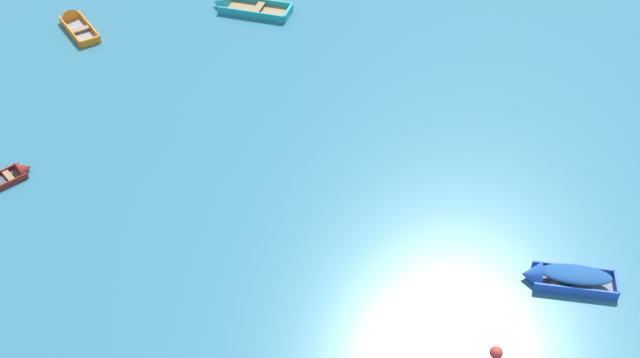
{
  "coord_description": "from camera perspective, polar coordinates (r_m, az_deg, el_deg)",
  "views": [
    {
      "loc": [
        3.89,
        0.7,
        21.37
      ],
      "look_at": [
        0.0,
        23.96,
        0.15
      ],
      "focal_mm": 42.18,
      "sensor_mm": 36.0,
      "label": 1
    }
  ],
  "objects": [
    {
      "name": "rowboat_blue_cluster_outer",
      "position": [
        29.09,
        17.76,
        -7.08
      ],
      "size": [
        3.44,
        1.18,
        1.03
      ],
      "color": "gray",
      "rests_on": "ground_plane"
    },
    {
      "name": "mooring_buoy_near_foreground",
      "position": [
        26.76,
        13.22,
        -12.71
      ],
      "size": [
        0.45,
        0.45,
        0.45
      ],
      "primitive_type": "sphere",
      "color": "red",
      "rests_on": "ground_plane"
    },
    {
      "name": "rowboat_orange_back_row_center",
      "position": [
        44.3,
        -18.18,
        11.24
      ],
      "size": [
        3.28,
        3.39,
        1.04
      ],
      "color": "gray",
      "rests_on": "ground_plane"
    },
    {
      "name": "rowboat_maroon_outer_left",
      "position": [
        34.51,
        -22.34,
        0.24
      ],
      "size": [
        2.47,
        2.78,
        0.85
      ],
      "color": "#4C4C51",
      "rests_on": "ground_plane"
    },
    {
      "name": "rowboat_turquoise_back_row_right",
      "position": [
        43.98,
        -6.52,
        12.94
      ],
      "size": [
        4.68,
        2.05,
        1.45
      ],
      "color": "#99754C",
      "rests_on": "ground_plane"
    }
  ]
}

